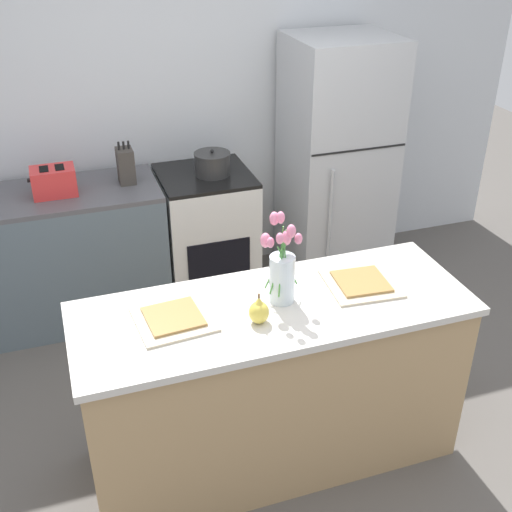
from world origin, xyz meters
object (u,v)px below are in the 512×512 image
Objects in this scene: plate_setting_right at (361,283)px; cooking_pot at (212,164)px; flower_vase at (282,269)px; toaster at (54,181)px; stove_range at (207,235)px; knife_block at (126,166)px; pear_figurine at (259,311)px; plate_setting_left at (173,318)px; refrigerator at (336,163)px.

cooking_pot is (-0.30, 1.54, 0.06)m from plate_setting_right.
toaster is at bearing 120.06° from flower_vase.
stove_range is 2.15× the size of flower_vase.
knife_block is at bearing 118.10° from plate_setting_right.
flower_vase reaches higher than pear_figurine.
cooking_pot is at bearing -5.26° from knife_block.
plate_setting_left is at bearing 179.81° from flower_vase.
refrigerator is 12.02× the size of pear_figurine.
toaster is 1.18× the size of cooking_pot.
cooking_pot reaches higher than pear_figurine.
flower_vase is (-1.00, -1.57, 0.21)m from refrigerator.
pear_figurine reaches higher than plate_setting_right.
pear_figurine is at bearing -98.62° from cooking_pot.
pear_figurine is 0.51× the size of toaster.
stove_range is 6.30× the size of pear_figurine.
toaster reaches higher than pear_figurine.
knife_block is at bearing 179.05° from refrigerator.
cooking_pot is (0.25, 1.67, 0.02)m from pear_figurine.
stove_range is 1.03m from refrigerator.
plate_setting_left is 1.59m from toaster.
plate_setting_right is at bearing -111.04° from refrigerator.
knife_block is at bearing 105.68° from flower_vase.
stove_range is 2.61× the size of plate_setting_right.
plate_setting_left is 0.90m from plate_setting_right.
refrigerator is 1.90m from toaster.
refrigerator is at bearing 46.27° from plate_setting_left.
pear_figurine is 0.41× the size of plate_setting_left.
knife_block reaches higher than stove_range.
plate_setting_right is at bearing 0.00° from plate_setting_left.
pear_figurine is at bearing -139.13° from flower_vase.
plate_setting_left reaches higher than stove_range.
flower_vase is at bearing -93.82° from cooking_pot.
flower_vase is at bearing -179.77° from plate_setting_right.
cooking_pot is (0.10, 1.54, -0.09)m from flower_vase.
plate_setting_right is at bearing 0.23° from flower_vase.
knife_block is (-1.45, 0.02, 0.15)m from refrigerator.
toaster is (-1.29, 1.54, 0.07)m from plate_setting_right.
toaster reaches higher than plate_setting_right.
toaster reaches higher than cooking_pot.
flower_vase is at bearing -59.94° from toaster.
flower_vase is 1.77× the size of cooking_pot.
pear_figurine is at bearing -21.02° from plate_setting_left.
plate_setting_left is at bearing -133.73° from refrigerator.
plate_setting_right is (0.35, -1.56, 0.46)m from stove_range.
refrigerator is 1.68m from plate_setting_right.
pear_figurine is at bearing -66.09° from toaster.
pear_figurine reaches higher than plate_setting_left.
refrigerator is 0.91m from cooking_pot.
knife_block is at bearing 177.18° from stove_range.
stove_range is 1.72m from plate_setting_left.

